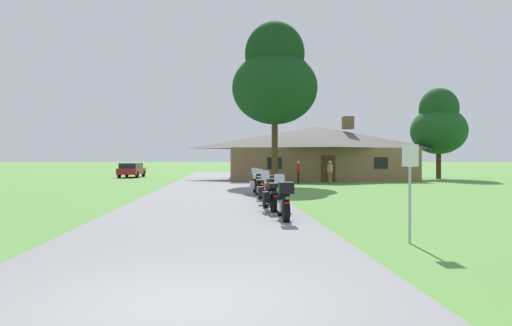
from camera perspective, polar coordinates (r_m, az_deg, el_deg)
name	(u,v)px	position (r m, az deg, el deg)	size (l,w,h in m)	color
ground_plane	(214,192)	(25.72, -5.15, -3.57)	(500.00, 500.00, 0.00)	#56893D
asphalt_driveway	(213,195)	(23.72, -5.26, -3.84)	(6.40, 80.00, 0.06)	slate
motorcycle_green_nearest_to_camera	(283,200)	(13.80, 3.33, -4.52)	(0.66, 2.08, 1.30)	black
motorcycle_red_second_in_row	(271,195)	(16.08, 1.83, -3.84)	(0.86, 2.08, 1.30)	black
motorcycle_orange_third_in_row	(267,189)	(18.79, 1.32, -3.22)	(0.73, 2.08, 1.30)	black
motorcycle_yellow_fourth_in_row	(260,186)	(21.27, 0.49, -2.75)	(0.66, 2.08, 1.30)	black
motorcycle_red_farthest_in_row	(256,183)	(23.65, 0.04, -2.45)	(0.74, 2.08, 1.30)	black
stone_lodge	(317,152)	(41.79, 7.43, 1.29)	(16.08, 9.18, 5.56)	brown
bystander_red_shirt_near_lodge	(298,171)	(35.02, 5.14, -0.96)	(0.32, 0.53, 1.67)	black
bystander_tan_shirt_beside_signpost	(330,171)	(34.86, 8.93, -0.94)	(0.32, 0.53, 1.69)	#75664C
metal_signpost_roadside	(410,181)	(10.70, 18.11, -2.07)	(0.36, 0.06, 2.14)	#9EA0A5
tree_right_of_lodge	(439,124)	(46.07, 21.21, 4.39)	(5.01, 5.01, 8.26)	#422D19
tree_by_lodge_front	(275,78)	(34.42, 2.28, 10.22)	(6.13, 6.13, 11.66)	#422D19
parked_red_suv_far_left	(132,170)	(47.89, -14.80, -0.77)	(2.07, 4.68, 1.40)	maroon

